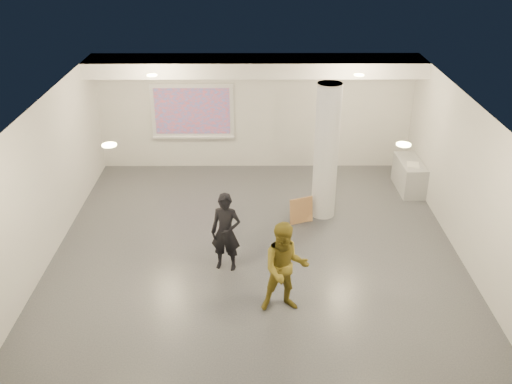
{
  "coord_description": "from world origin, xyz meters",
  "views": [
    {
      "loc": [
        -0.04,
        -9.43,
        6.12
      ],
      "look_at": [
        0.0,
        0.4,
        1.25
      ],
      "focal_mm": 40.0,
      "sensor_mm": 36.0,
      "label": 1
    }
  ],
  "objects_px": {
    "projection_screen": "(192,112)",
    "credenza": "(409,175)",
    "column": "(326,152)",
    "woman": "(226,232)",
    "man": "(285,268)"
  },
  "relations": [
    {
      "from": "credenza",
      "to": "man",
      "type": "bearing_deg",
      "value": -126.47
    },
    {
      "from": "column",
      "to": "woman",
      "type": "distance_m",
      "value": 3.04
    },
    {
      "from": "projection_screen",
      "to": "woman",
      "type": "relative_size",
      "value": 1.36
    },
    {
      "from": "credenza",
      "to": "man",
      "type": "relative_size",
      "value": 0.77
    },
    {
      "from": "credenza",
      "to": "column",
      "type": "bearing_deg",
      "value": -151.71
    },
    {
      "from": "projection_screen",
      "to": "credenza",
      "type": "distance_m",
      "value": 5.62
    },
    {
      "from": "credenza",
      "to": "man",
      "type": "height_order",
      "value": "man"
    },
    {
      "from": "projection_screen",
      "to": "woman",
      "type": "distance_m",
      "value": 4.93
    },
    {
      "from": "credenza",
      "to": "woman",
      "type": "relative_size",
      "value": 0.82
    },
    {
      "from": "woman",
      "to": "man",
      "type": "xyz_separation_m",
      "value": [
        1.04,
        -1.25,
        0.05
      ]
    },
    {
      "from": "credenza",
      "to": "projection_screen",
      "type": "bearing_deg",
      "value": 163.98
    },
    {
      "from": "column",
      "to": "projection_screen",
      "type": "distance_m",
      "value": 4.08
    },
    {
      "from": "projection_screen",
      "to": "man",
      "type": "distance_m",
      "value": 6.4
    },
    {
      "from": "woman",
      "to": "projection_screen",
      "type": "bearing_deg",
      "value": 113.55
    },
    {
      "from": "man",
      "to": "projection_screen",
      "type": "bearing_deg",
      "value": 103.91
    }
  ]
}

